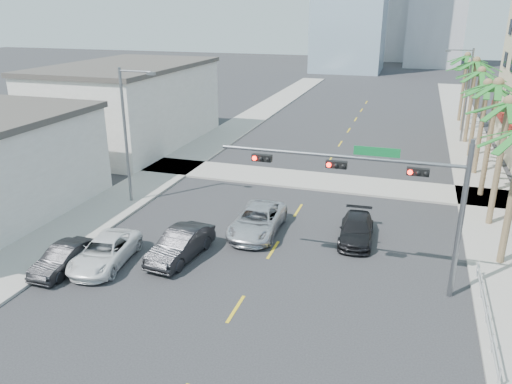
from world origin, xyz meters
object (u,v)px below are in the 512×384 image
(car_lane_left, at_px, (181,244))
(car_lane_right, at_px, (356,230))
(car_parked_far, at_px, (105,252))
(traffic_signal_mast, at_px, (387,186))
(car_parked_mid, at_px, (64,258))
(car_lane_center, at_px, (257,221))

(car_lane_left, bearing_deg, car_lane_right, 36.68)
(car_parked_far, bearing_deg, car_lane_right, 22.85)
(traffic_signal_mast, distance_m, car_parked_mid, 16.15)
(car_parked_mid, xyz_separation_m, car_lane_center, (7.90, 7.23, 0.12))
(car_lane_left, relative_size, car_lane_right, 1.04)
(car_lane_right, bearing_deg, traffic_signal_mast, -74.22)
(traffic_signal_mast, relative_size, car_lane_right, 2.45)
(car_lane_center, height_order, car_lane_right, car_lane_center)
(car_parked_mid, height_order, car_lane_left, car_lane_left)
(car_parked_mid, relative_size, car_lane_right, 0.88)
(car_lane_right, bearing_deg, car_parked_far, -153.75)
(car_lane_left, height_order, car_lane_right, car_lane_left)
(traffic_signal_mast, relative_size, car_parked_mid, 2.80)
(car_parked_mid, xyz_separation_m, car_lane_right, (13.55, 7.97, 0.00))
(car_lane_left, distance_m, car_lane_right, 9.89)
(car_parked_far, height_order, car_lane_left, car_lane_left)
(car_lane_left, bearing_deg, car_parked_mid, -142.83)
(car_parked_mid, distance_m, car_parked_far, 1.97)
(traffic_signal_mast, bearing_deg, car_lane_center, 151.56)
(traffic_signal_mast, distance_m, car_lane_left, 11.05)
(car_parked_far, distance_m, car_lane_right, 13.76)
(traffic_signal_mast, relative_size, car_parked_far, 2.24)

